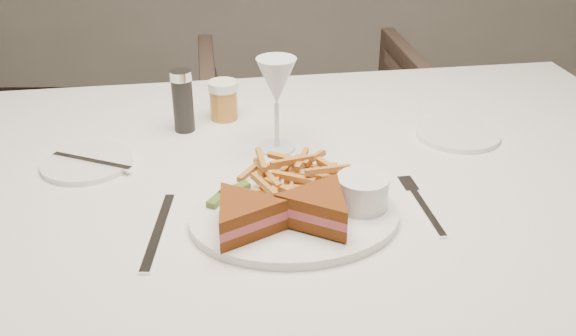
% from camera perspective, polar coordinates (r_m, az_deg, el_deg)
% --- Properties ---
extents(chair_far, '(0.78, 0.74, 0.73)m').
position_cam_1_polar(chair_far, '(2.12, 2.16, 2.39)').
color(chair_far, '#4D3B2F').
rests_on(chair_far, ground).
extents(table_setting, '(0.85, 0.57, 0.18)m').
position_cam_1_polar(table_setting, '(1.04, -0.50, -0.31)').
color(table_setting, white).
rests_on(table_setting, table).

